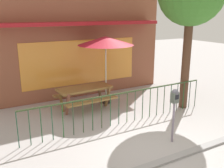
% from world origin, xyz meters
% --- Properties ---
extents(ground, '(40.00, 40.00, 0.00)m').
position_xyz_m(ground, '(0.00, 0.00, 0.00)').
color(ground, '#A49F9E').
extents(pub_storefront, '(7.10, 1.25, 4.73)m').
position_xyz_m(pub_storefront, '(0.00, 4.91, 2.36)').
color(pub_storefront, '#612214').
rests_on(pub_storefront, ground).
extents(patio_fence_front, '(5.98, 0.04, 0.97)m').
position_xyz_m(patio_fence_front, '(-0.00, 1.63, 0.66)').
color(patio_fence_front, '#2D4020').
rests_on(patio_fence_front, ground).
extents(picnic_table_left, '(1.86, 1.44, 0.79)m').
position_xyz_m(picnic_table_left, '(-0.51, 3.27, 0.61)').
color(picnic_table_left, brown).
rests_on(picnic_table_left, ground).
extents(patio_umbrella, '(1.95, 1.95, 2.41)m').
position_xyz_m(patio_umbrella, '(0.43, 3.50, 2.25)').
color(patio_umbrella, black).
rests_on(patio_umbrella, ground).
extents(parking_meter_near, '(0.18, 0.17, 1.41)m').
position_xyz_m(parking_meter_near, '(0.50, 0.04, 1.09)').
color(parking_meter_near, slate).
rests_on(parking_meter_near, ground).
extents(curb_edge, '(9.93, 0.20, 0.11)m').
position_xyz_m(curb_edge, '(0.00, -0.59, 0.00)').
color(curb_edge, gray).
rests_on(curb_edge, ground).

